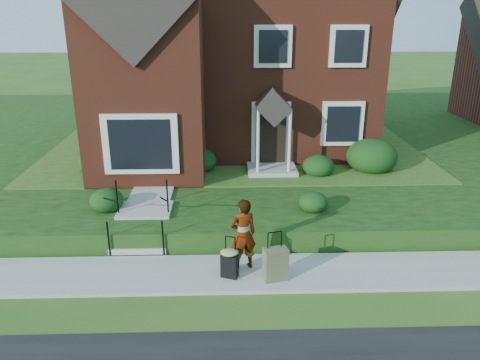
{
  "coord_description": "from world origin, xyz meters",
  "views": [
    {
      "loc": [
        -0.32,
        -9.27,
        5.68
      ],
      "look_at": [
        0.04,
        2.0,
        1.57
      ],
      "focal_mm": 35.0,
      "sensor_mm": 36.0,
      "label": 1
    }
  ],
  "objects_px": {
    "woman": "(243,234)",
    "suitcase_black": "(229,262)",
    "suitcase_olive": "(275,264)",
    "front_steps": "(143,223)"
  },
  "relations": [
    {
      "from": "front_steps",
      "to": "suitcase_black",
      "type": "relative_size",
      "value": 2.07
    },
    {
      "from": "suitcase_black",
      "to": "suitcase_olive",
      "type": "bearing_deg",
      "value": 13.22
    },
    {
      "from": "woman",
      "to": "suitcase_black",
      "type": "xyz_separation_m",
      "value": [
        -0.31,
        -0.39,
        -0.47
      ]
    },
    {
      "from": "front_steps",
      "to": "suitcase_black",
      "type": "distance_m",
      "value": 3.03
    },
    {
      "from": "woman",
      "to": "suitcase_black",
      "type": "height_order",
      "value": "woman"
    },
    {
      "from": "front_steps",
      "to": "suitcase_olive",
      "type": "xyz_separation_m",
      "value": [
        3.24,
        -2.18,
        -0.02
      ]
    },
    {
      "from": "suitcase_black",
      "to": "suitcase_olive",
      "type": "xyz_separation_m",
      "value": [
        1.0,
        -0.13,
        -0.0
      ]
    },
    {
      "from": "front_steps",
      "to": "suitcase_black",
      "type": "xyz_separation_m",
      "value": [
        2.24,
        -2.05,
        -0.02
      ]
    },
    {
      "from": "suitcase_black",
      "to": "suitcase_olive",
      "type": "distance_m",
      "value": 1.01
    },
    {
      "from": "suitcase_black",
      "to": "front_steps",
      "type": "bearing_deg",
      "value": 158.36
    }
  ]
}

